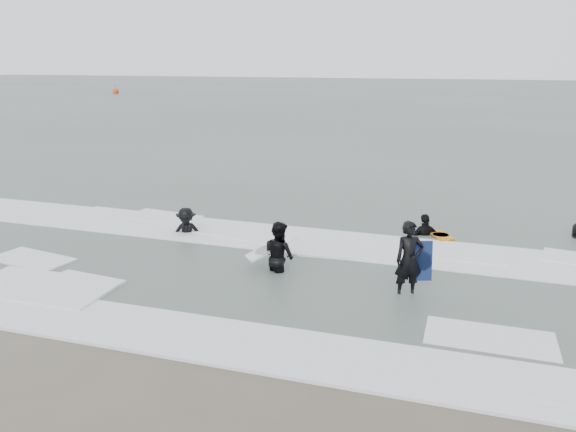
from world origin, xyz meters
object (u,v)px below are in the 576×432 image
(surfer_wading, at_px, (279,271))
(buoy, at_px, (116,91))
(surfer_breaker, at_px, (187,235))
(surfer_centre, at_px, (407,296))
(surfer_right_near, at_px, (425,236))

(surfer_wading, distance_m, buoy, 84.48)
(surfer_breaker, bearing_deg, surfer_centre, -36.41)
(buoy, bearing_deg, surfer_right_near, -48.48)
(surfer_centre, height_order, surfer_breaker, surfer_centre)
(surfer_breaker, distance_m, surfer_right_near, 7.64)
(surfer_centre, xyz_separation_m, buoy, (-55.23, 67.32, 0.42))
(surfer_centre, xyz_separation_m, surfer_right_near, (-0.04, 4.97, 0.00))
(surfer_breaker, height_order, buoy, buoy)
(surfer_centre, relative_size, buoy, 1.13)
(surfer_centre, distance_m, surfer_breaker, 7.77)
(surfer_wading, height_order, surfer_breaker, surfer_wading)
(surfer_right_near, relative_size, buoy, 1.14)
(surfer_breaker, xyz_separation_m, buoy, (-47.92, 64.68, 0.42))
(surfer_centre, bearing_deg, buoy, 100.84)
(surfer_right_near, bearing_deg, buoy, -80.34)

